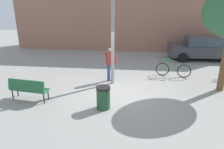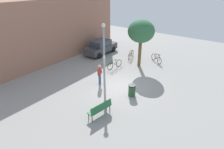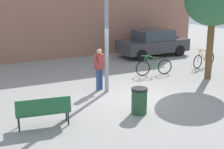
# 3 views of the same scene
# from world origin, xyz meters

# --- Properties ---
(ground_plane) EXTENTS (36.00, 36.00, 0.00)m
(ground_plane) POSITION_xyz_m (0.00, 0.00, 0.00)
(ground_plane) COLOR gray
(building_facade) EXTENTS (17.87, 2.00, 6.04)m
(building_facade) POSITION_xyz_m (0.00, 8.79, 3.02)
(building_facade) COLOR #9E6B56
(building_facade) RESTS_ON ground_plane
(lamppost) EXTENTS (0.28, 0.28, 4.83)m
(lamppost) POSITION_xyz_m (-0.48, 1.09, 2.68)
(lamppost) COLOR gray
(lamppost) RESTS_ON ground_plane
(person_by_lamppost) EXTENTS (0.63, 0.47, 1.67)m
(person_by_lamppost) POSITION_xyz_m (-0.63, 1.46, 0.97)
(person_by_lamppost) COLOR #334784
(person_by_lamppost) RESTS_ON ground_plane
(park_bench) EXTENTS (1.65, 0.69, 0.92)m
(park_bench) POSITION_xyz_m (-3.64, -1.16, 0.55)
(park_bench) COLOR #236038
(park_bench) RESTS_ON ground_plane
(bicycle_green) EXTENTS (1.79, 0.39, 0.97)m
(bicycle_green) POSITION_xyz_m (2.58, 2.38, 0.38)
(bicycle_green) COLOR black
(bicycle_green) RESTS_ON ground_plane
(parked_car_charcoal) EXTENTS (4.26, 1.95, 1.55)m
(parked_car_charcoal) POSITION_xyz_m (4.95, 6.06, 0.77)
(parked_car_charcoal) COLOR #38383D
(parked_car_charcoal) RESTS_ON ground_plane
(trash_bin) EXTENTS (0.54, 0.54, 0.87)m
(trash_bin) POSITION_xyz_m (-0.54, -1.48, 0.44)
(trash_bin) COLOR #234C2D
(trash_bin) RESTS_ON ground_plane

